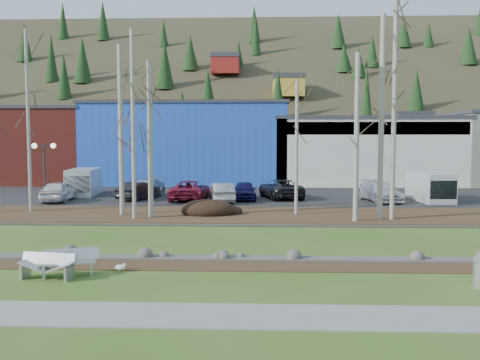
{
  "coord_description": "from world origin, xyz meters",
  "views": [
    {
      "loc": [
        1.56,
        -17.18,
        4.68
      ],
      "look_at": [
        0.46,
        10.58,
        2.5
      ],
      "focal_mm": 40.0,
      "sensor_mm": 36.0,
      "label": 1
    }
  ],
  "objects_px": {
    "bench_damaged": "(48,266)",
    "car_5": "(221,192)",
    "street_lamp": "(44,156)",
    "van_white": "(431,187)",
    "van_grey": "(83,182)",
    "bench_intact": "(69,262)",
    "car_1": "(138,191)",
    "car_2": "(190,190)",
    "car_6": "(281,189)",
    "car_3": "(145,188)",
    "car_4": "(245,191)",
    "car_7": "(380,191)",
    "car_0": "(58,191)",
    "seagull": "(120,267)"
  },
  "relations": [
    {
      "from": "car_4",
      "to": "bench_intact",
      "type": "bearing_deg",
      "value": -107.34
    },
    {
      "from": "bench_intact",
      "to": "car_3",
      "type": "bearing_deg",
      "value": 77.49
    },
    {
      "from": "car_0",
      "to": "car_6",
      "type": "xyz_separation_m",
      "value": [
        16.08,
        2.65,
        -0.02
      ]
    },
    {
      "from": "car_2",
      "to": "van_grey",
      "type": "xyz_separation_m",
      "value": [
        -8.88,
        2.84,
        0.33
      ]
    },
    {
      "from": "car_5",
      "to": "car_3",
      "type": "bearing_deg",
      "value": -37.81
    },
    {
      "from": "car_3",
      "to": "car_2",
      "type": "bearing_deg",
      "value": -11.91
    },
    {
      "from": "car_1",
      "to": "van_white",
      "type": "relative_size",
      "value": 0.82
    },
    {
      "from": "car_3",
      "to": "car_5",
      "type": "bearing_deg",
      "value": -12.41
    },
    {
      "from": "car_3",
      "to": "car_4",
      "type": "bearing_deg",
      "value": 3.22
    },
    {
      "from": "car_3",
      "to": "van_white",
      "type": "distance_m",
      "value": 21.33
    },
    {
      "from": "car_4",
      "to": "car_7",
      "type": "xyz_separation_m",
      "value": [
        9.77,
        -0.55,
        0.04
      ]
    },
    {
      "from": "car_2",
      "to": "bench_damaged",
      "type": "bearing_deg",
      "value": 87.69
    },
    {
      "from": "van_white",
      "to": "car_1",
      "type": "bearing_deg",
      "value": 174.3
    },
    {
      "from": "van_white",
      "to": "street_lamp",
      "type": "bearing_deg",
      "value": 179.78
    },
    {
      "from": "car_4",
      "to": "car_6",
      "type": "xyz_separation_m",
      "value": [
        2.7,
        1.03,
        0.05
      ]
    },
    {
      "from": "car_1",
      "to": "car_7",
      "type": "bearing_deg",
      "value": -159.62
    },
    {
      "from": "van_white",
      "to": "car_4",
      "type": "bearing_deg",
      "value": 172.72
    },
    {
      "from": "van_white",
      "to": "van_grey",
      "type": "bearing_deg",
      "value": 168.45
    },
    {
      "from": "car_5",
      "to": "van_white",
      "type": "xyz_separation_m",
      "value": [
        15.04,
        1.05,
        0.34
      ]
    },
    {
      "from": "bench_damaged",
      "to": "car_5",
      "type": "relative_size",
      "value": 0.46
    },
    {
      "from": "street_lamp",
      "to": "car_7",
      "type": "xyz_separation_m",
      "value": [
        23.63,
        2.26,
        -2.59
      ]
    },
    {
      "from": "bench_intact",
      "to": "car_5",
      "type": "relative_size",
      "value": 0.45
    },
    {
      "from": "car_4",
      "to": "van_white",
      "type": "height_order",
      "value": "van_white"
    },
    {
      "from": "car_3",
      "to": "car_4",
      "type": "distance_m",
      "value": 7.94
    },
    {
      "from": "car_6",
      "to": "car_7",
      "type": "distance_m",
      "value": 7.25
    },
    {
      "from": "street_lamp",
      "to": "van_grey",
      "type": "distance_m",
      "value": 5.84
    },
    {
      "from": "car_0",
      "to": "street_lamp",
      "type": "bearing_deg",
      "value": 63.35
    },
    {
      "from": "street_lamp",
      "to": "car_4",
      "type": "xyz_separation_m",
      "value": [
        13.85,
        2.81,
        -2.63
      ]
    },
    {
      "from": "car_6",
      "to": "street_lamp",
      "type": "bearing_deg",
      "value": -1.66
    },
    {
      "from": "car_6",
      "to": "car_2",
      "type": "bearing_deg",
      "value": -3.24
    },
    {
      "from": "car_1",
      "to": "car_2",
      "type": "xyz_separation_m",
      "value": [
        3.84,
        -0.07,
        0.06
      ]
    },
    {
      "from": "car_4",
      "to": "van_white",
      "type": "distance_m",
      "value": 13.45
    },
    {
      "from": "car_4",
      "to": "car_6",
      "type": "height_order",
      "value": "car_6"
    },
    {
      "from": "bench_damaged",
      "to": "seagull",
      "type": "bearing_deg",
      "value": 31.21
    },
    {
      "from": "bench_intact",
      "to": "van_grey",
      "type": "relative_size",
      "value": 0.38
    },
    {
      "from": "street_lamp",
      "to": "car_4",
      "type": "relative_size",
      "value": 1.06
    },
    {
      "from": "street_lamp",
      "to": "car_5",
      "type": "relative_size",
      "value": 1.0
    },
    {
      "from": "seagull",
      "to": "van_grey",
      "type": "distance_m",
      "value": 25.35
    },
    {
      "from": "car_3",
      "to": "car_7",
      "type": "bearing_deg",
      "value": 7.42
    },
    {
      "from": "street_lamp",
      "to": "van_white",
      "type": "relative_size",
      "value": 0.87
    },
    {
      "from": "bench_intact",
      "to": "car_2",
      "type": "bearing_deg",
      "value": 67.92
    },
    {
      "from": "seagull",
      "to": "car_7",
      "type": "xyz_separation_m",
      "value": [
        13.48,
        20.54,
        0.68
      ]
    },
    {
      "from": "car_2",
      "to": "seagull",
      "type": "bearing_deg",
      "value": 93.53
    },
    {
      "from": "car_1",
      "to": "van_grey",
      "type": "xyz_separation_m",
      "value": [
        -5.04,
        2.77,
        0.39
      ]
    },
    {
      "from": "street_lamp",
      "to": "car_0",
      "type": "distance_m",
      "value": 2.87
    },
    {
      "from": "street_lamp",
      "to": "car_5",
      "type": "xyz_separation_m",
      "value": [
        12.25,
        1.22,
        -2.61
      ]
    },
    {
      "from": "car_1",
      "to": "van_white",
      "type": "height_order",
      "value": "van_white"
    },
    {
      "from": "van_white",
      "to": "car_0",
      "type": "bearing_deg",
      "value": 177.33
    },
    {
      "from": "car_6",
      "to": "car_5",
      "type": "bearing_deg",
      "value": 16.61
    },
    {
      "from": "bench_intact",
      "to": "car_5",
      "type": "xyz_separation_m",
      "value": [
        3.72,
        20.03,
        0.38
      ]
    }
  ]
}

